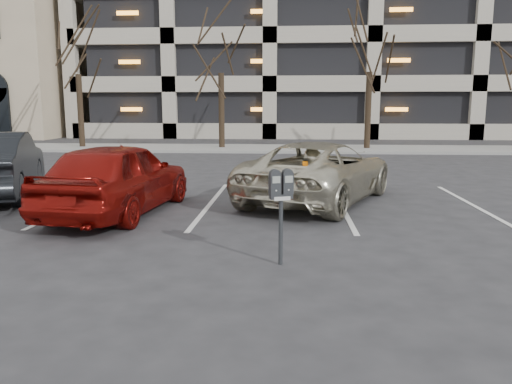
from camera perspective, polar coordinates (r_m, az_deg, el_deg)
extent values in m
plane|color=#28282B|center=(8.49, 1.78, -4.40)|extent=(140.00, 140.00, 0.00)
cube|color=gray|center=(24.31, 3.14, 4.97)|extent=(80.00, 4.00, 0.12)
cube|color=silver|center=(11.63, -18.95, -1.03)|extent=(0.10, 5.20, 0.00)
cube|color=silver|center=(10.86, -5.19, -1.27)|extent=(0.10, 5.20, 0.00)
cube|color=silver|center=(10.78, 9.68, -1.45)|extent=(0.10, 5.20, 0.00)
cube|color=silver|center=(11.42, 23.80, -1.53)|extent=(0.10, 5.20, 0.00)
cube|color=black|center=(44.37, 20.11, 18.15)|extent=(49.92, 19.20, 18.00)
cylinder|color=black|center=(26.32, -19.42, 8.62)|extent=(0.28, 0.28, 3.62)
cylinder|color=black|center=(24.45, -3.96, 9.14)|extent=(0.28, 0.28, 3.65)
cylinder|color=black|center=(24.51, 12.69, 8.95)|extent=(0.28, 0.28, 3.68)
cylinder|color=black|center=(6.59, 2.84, -4.53)|extent=(0.06, 0.06, 0.90)
cube|color=black|center=(6.49, 2.88, -0.50)|extent=(0.32, 0.20, 0.06)
cube|color=silver|center=(6.44, 3.03, -0.76)|extent=(0.21, 0.08, 0.05)
cube|color=gray|center=(6.37, 2.35, 1.40)|extent=(0.10, 0.04, 0.09)
cube|color=gray|center=(6.42, 3.79, 1.46)|extent=(0.10, 0.04, 0.09)
imported|color=beige|center=(11.05, 7.26, 2.33)|extent=(3.95, 5.25, 1.33)
cube|color=orange|center=(10.14, 5.63, 5.48)|extent=(0.10, 0.20, 0.01)
imported|color=maroon|center=(10.03, -15.49, 1.62)|extent=(2.16, 4.37, 1.43)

